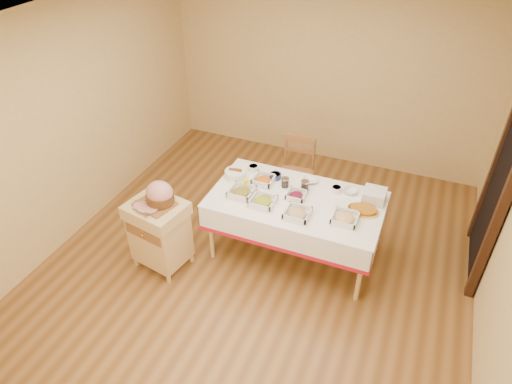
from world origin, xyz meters
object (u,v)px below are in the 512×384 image
at_px(preserve_jar_right, 305,186).
at_px(plate_stack, 374,196).
at_px(dining_chair, 296,173).
at_px(preserve_jar_left, 285,183).
at_px(dining_table, 296,211).
at_px(ham_on_board, 159,195).
at_px(mustard_bottle, 246,183).
at_px(bread_basket, 236,174).
at_px(brass_platter, 363,210).
at_px(butcher_cart, 159,231).

distance_m(preserve_jar_right, plate_stack, 0.73).
height_order(dining_chair, preserve_jar_left, dining_chair).
xyz_separation_m(dining_table, ham_on_board, (-1.24, -0.68, 0.33)).
height_order(dining_chair, mustard_bottle, dining_chair).
height_order(mustard_bottle, bread_basket, mustard_bottle).
height_order(dining_table, brass_platter, brass_platter).
bearing_deg(brass_platter, preserve_jar_left, 172.57).
xyz_separation_m(mustard_bottle, bread_basket, (-0.20, 0.16, -0.02)).
bearing_deg(preserve_jar_left, plate_stack, 7.01).
distance_m(mustard_bottle, bread_basket, 0.25).
bearing_deg(dining_table, butcher_cart, -150.79).
xyz_separation_m(ham_on_board, brass_platter, (1.93, 0.74, -0.15)).
bearing_deg(dining_table, preserve_jar_right, 81.01).
relative_size(ham_on_board, plate_stack, 1.75).
relative_size(dining_chair, bread_basket, 3.86).
bearing_deg(ham_on_board, bread_basket, 59.68).
bearing_deg(butcher_cart, preserve_jar_left, 38.97).
xyz_separation_m(preserve_jar_left, mustard_bottle, (-0.38, -0.20, 0.02)).
bearing_deg(preserve_jar_left, dining_chair, 97.60).
xyz_separation_m(butcher_cart, dining_chair, (1.00, 1.59, 0.02)).
distance_m(bread_basket, brass_platter, 1.46).
bearing_deg(mustard_bottle, butcher_cart, -136.07).
xyz_separation_m(ham_on_board, bread_basket, (0.47, 0.81, -0.12)).
bearing_deg(mustard_bottle, dining_chair, 72.69).
xyz_separation_m(butcher_cart, bread_basket, (0.52, 0.84, 0.34)).
bearing_deg(preserve_jar_right, brass_platter, -11.69).
relative_size(bread_basket, brass_platter, 0.77).
xyz_separation_m(dining_table, butcher_cart, (-1.28, -0.72, -0.14)).
distance_m(preserve_jar_left, plate_stack, 0.95).
xyz_separation_m(dining_table, preserve_jar_right, (0.03, 0.19, 0.21)).
relative_size(butcher_cart, brass_platter, 2.59).
distance_m(dining_chair, bread_basket, 0.95).
relative_size(dining_table, mustard_bottle, 11.62).
height_order(preserve_jar_left, preserve_jar_right, preserve_jar_right).
distance_m(butcher_cart, brass_platter, 2.14).
bearing_deg(dining_chair, brass_platter, -40.25).
bearing_deg(mustard_bottle, plate_stack, 13.25).
bearing_deg(ham_on_board, mustard_bottle, 44.25).
xyz_separation_m(dining_chair, preserve_jar_left, (0.10, -0.71, 0.33)).
bearing_deg(bread_basket, brass_platter, -2.97).
bearing_deg(brass_platter, plate_stack, 74.68).
xyz_separation_m(butcher_cart, brass_platter, (1.97, 0.77, 0.32)).
relative_size(ham_on_board, mustard_bottle, 2.55).
bearing_deg(bread_basket, butcher_cart, -121.42).
distance_m(plate_stack, brass_platter, 0.24).
relative_size(mustard_bottle, plate_stack, 0.69).
bearing_deg(plate_stack, ham_on_board, -154.14).
xyz_separation_m(dining_chair, mustard_bottle, (-0.28, -0.91, 0.35)).
bearing_deg(mustard_bottle, brass_platter, 3.65).
bearing_deg(bread_basket, plate_stack, 5.84).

